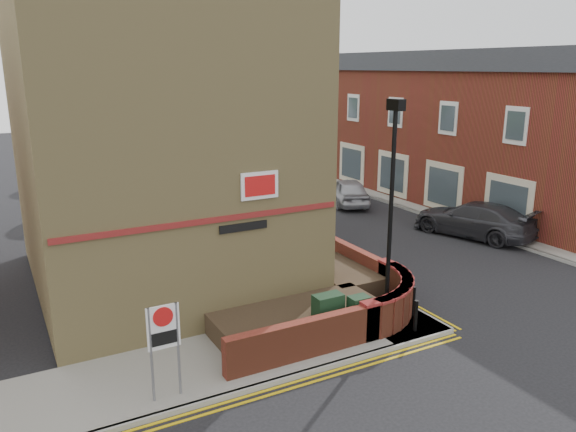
# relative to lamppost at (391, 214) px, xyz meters

# --- Properties ---
(ground) EXTENTS (120.00, 120.00, 0.00)m
(ground) POSITION_rel_lamppost_xyz_m (-1.60, -1.20, -3.34)
(ground) COLOR black
(ground) RESTS_ON ground
(pavement_corner) EXTENTS (13.00, 3.00, 0.12)m
(pavement_corner) POSITION_rel_lamppost_xyz_m (-5.10, 0.30, -3.28)
(pavement_corner) COLOR gray
(pavement_corner) RESTS_ON ground
(pavement_main) EXTENTS (2.00, 32.00, 0.12)m
(pavement_main) POSITION_rel_lamppost_xyz_m (0.40, 14.80, -3.28)
(pavement_main) COLOR gray
(pavement_main) RESTS_ON ground
(pavement_far) EXTENTS (4.00, 40.00, 0.12)m
(pavement_far) POSITION_rel_lamppost_xyz_m (11.40, 11.80, -3.28)
(pavement_far) COLOR gray
(pavement_far) RESTS_ON ground
(kerb_side) EXTENTS (13.00, 0.15, 0.12)m
(kerb_side) POSITION_rel_lamppost_xyz_m (-5.10, -1.20, -3.28)
(kerb_side) COLOR gray
(kerb_side) RESTS_ON ground
(kerb_main_near) EXTENTS (0.15, 32.00, 0.12)m
(kerb_main_near) POSITION_rel_lamppost_xyz_m (1.40, 14.80, -3.28)
(kerb_main_near) COLOR gray
(kerb_main_near) RESTS_ON ground
(kerb_main_far) EXTENTS (0.15, 40.00, 0.12)m
(kerb_main_far) POSITION_rel_lamppost_xyz_m (9.40, 11.80, -3.28)
(kerb_main_far) COLOR gray
(kerb_main_far) RESTS_ON ground
(yellow_lines_side) EXTENTS (13.00, 0.28, 0.01)m
(yellow_lines_side) POSITION_rel_lamppost_xyz_m (-5.10, -1.45, -3.34)
(yellow_lines_side) COLOR gold
(yellow_lines_side) RESTS_ON ground
(yellow_lines_main) EXTENTS (0.28, 32.00, 0.01)m
(yellow_lines_main) POSITION_rel_lamppost_xyz_m (1.65, 14.80, -3.34)
(yellow_lines_main) COLOR gold
(yellow_lines_main) RESTS_ON ground
(corner_building) EXTENTS (8.95, 10.40, 13.60)m
(corner_building) POSITION_rel_lamppost_xyz_m (-4.44, 6.80, 2.88)
(corner_building) COLOR tan
(corner_building) RESTS_ON ground
(garden_wall) EXTENTS (6.80, 6.00, 1.20)m
(garden_wall) POSITION_rel_lamppost_xyz_m (-1.60, 1.30, -3.34)
(garden_wall) COLOR brown
(garden_wall) RESTS_ON ground
(lamppost) EXTENTS (0.25, 0.50, 6.30)m
(lamppost) POSITION_rel_lamppost_xyz_m (0.00, 0.00, 0.00)
(lamppost) COLOR black
(lamppost) RESTS_ON pavement_corner
(utility_cabinet_large) EXTENTS (0.80, 0.45, 1.20)m
(utility_cabinet_large) POSITION_rel_lamppost_xyz_m (-1.90, 0.10, -2.62)
(utility_cabinet_large) COLOR #163219
(utility_cabinet_large) RESTS_ON pavement_corner
(utility_cabinet_small) EXTENTS (0.55, 0.40, 1.10)m
(utility_cabinet_small) POSITION_rel_lamppost_xyz_m (-1.10, -0.20, -2.67)
(utility_cabinet_small) COLOR #163219
(utility_cabinet_small) RESTS_ON pavement_corner
(bollard_near) EXTENTS (0.11, 0.11, 0.90)m
(bollard_near) POSITION_rel_lamppost_xyz_m (0.40, -0.80, -2.77)
(bollard_near) COLOR black
(bollard_near) RESTS_ON pavement_corner
(bollard_far) EXTENTS (0.11, 0.11, 0.90)m
(bollard_far) POSITION_rel_lamppost_xyz_m (1.00, -0.00, -2.77)
(bollard_far) COLOR black
(bollard_far) RESTS_ON pavement_corner
(zone_sign) EXTENTS (0.72, 0.07, 2.20)m
(zone_sign) POSITION_rel_lamppost_xyz_m (-6.60, -0.70, -1.70)
(zone_sign) COLOR slate
(zone_sign) RESTS_ON pavement_corner
(far_terrace) EXTENTS (5.40, 30.40, 8.00)m
(far_terrace) POSITION_rel_lamppost_xyz_m (12.90, 15.80, 0.70)
(far_terrace) COLOR brown
(far_terrace) RESTS_ON ground
(far_terrace_cream) EXTENTS (5.40, 12.40, 8.00)m
(far_terrace_cream) POSITION_rel_lamppost_xyz_m (12.90, 36.80, 0.71)
(far_terrace_cream) COLOR beige
(far_terrace_cream) RESTS_ON ground
(tree_near) EXTENTS (3.64, 3.65, 6.70)m
(tree_near) POSITION_rel_lamppost_xyz_m (0.40, 12.85, 1.36)
(tree_near) COLOR #382B1E
(tree_near) RESTS_ON pavement_main
(tree_mid) EXTENTS (4.03, 4.03, 7.42)m
(tree_mid) POSITION_rel_lamppost_xyz_m (0.40, 20.85, 1.85)
(tree_mid) COLOR #382B1E
(tree_mid) RESTS_ON pavement_main
(tree_far) EXTENTS (3.81, 3.81, 7.00)m
(tree_far) POSITION_rel_lamppost_xyz_m (0.40, 28.85, 1.57)
(tree_far) COLOR #382B1E
(tree_far) RESTS_ON pavement_main
(traffic_light_assembly) EXTENTS (0.20, 0.16, 4.20)m
(traffic_light_assembly) POSITION_rel_lamppost_xyz_m (0.80, 23.80, -0.56)
(traffic_light_assembly) COLOR black
(traffic_light_assembly) RESTS_ON pavement_main
(silver_car_near) EXTENTS (2.01, 4.38, 1.39)m
(silver_car_near) POSITION_rel_lamppost_xyz_m (2.51, 9.62, -2.65)
(silver_car_near) COLOR gray
(silver_car_near) RESTS_ON ground
(red_car_main) EXTENTS (3.76, 5.03, 1.27)m
(red_car_main) POSITION_rel_lamppost_xyz_m (2.99, 20.40, -2.71)
(red_car_main) COLOR #963210
(red_car_main) RESTS_ON ground
(grey_car_far) EXTENTS (3.63, 5.68, 1.53)m
(grey_car_far) POSITION_rel_lamppost_xyz_m (8.90, 5.30, -2.58)
(grey_car_far) COLOR #2E2F34
(grey_car_far) RESTS_ON ground
(silver_car_far) EXTENTS (3.12, 4.54, 1.44)m
(silver_car_far) POSITION_rel_lamppost_xyz_m (7.40, 12.80, -2.63)
(silver_car_far) COLOR #9D9EA4
(silver_car_far) RESTS_ON ground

